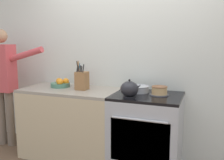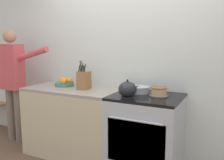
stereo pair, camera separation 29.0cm
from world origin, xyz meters
name	(u,v)px [view 2 (the right image)]	position (x,y,z in m)	size (l,w,h in m)	color
wall_back	(133,56)	(0.00, 0.68, 1.30)	(8.00, 0.04, 2.60)	silver
counter_cabinet	(74,121)	(-0.69, 0.33, 0.44)	(1.22, 0.66, 0.89)	beige
stove_range	(146,134)	(0.30, 0.33, 0.44)	(0.77, 0.69, 0.89)	#B7BABF
layer_cake	(159,92)	(0.43, 0.36, 0.94)	(0.22, 0.22, 0.10)	#4C4C51
tea_kettle	(128,89)	(0.14, 0.17, 0.97)	(0.24, 0.20, 0.19)	#232328
mixing_bowl	(139,89)	(0.18, 0.43, 0.93)	(0.25, 0.25, 0.08)	#B7BABF
knife_block	(84,80)	(-0.52, 0.33, 1.00)	(0.14, 0.14, 0.32)	olive
utensil_crock	(82,80)	(-0.65, 0.49, 0.97)	(0.09, 0.09, 0.35)	red
fruit_bowl	(65,83)	(-0.86, 0.38, 0.93)	(0.25, 0.25, 0.12)	#4C7F66
person_baker	(13,76)	(-1.73, 0.29, 0.99)	(0.93, 0.20, 1.65)	#7A6B5B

